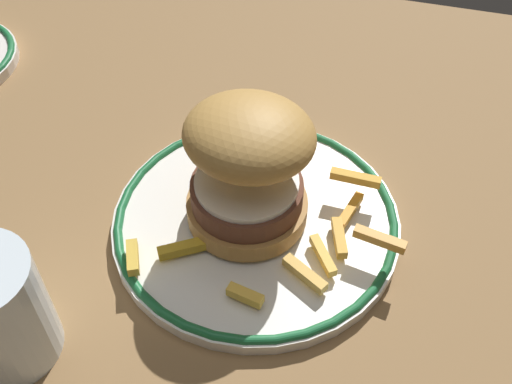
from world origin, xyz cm
name	(u,v)px	position (x,y,z in cm)	size (l,w,h in cm)	color
ground_plane	(284,260)	(0.00, 0.00, -2.00)	(117.31, 87.22, 4.00)	olive
dinner_plate	(256,220)	(-2.99, 1.49, 0.84)	(25.48, 25.48, 1.60)	white
burger	(248,163)	(-3.77, 1.96, 7.39)	(14.24, 14.50, 11.64)	#B07B3D
fries_pile	(290,216)	(0.07, 1.61, 2.33)	(22.60, 22.03, 2.52)	#E5AD4D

